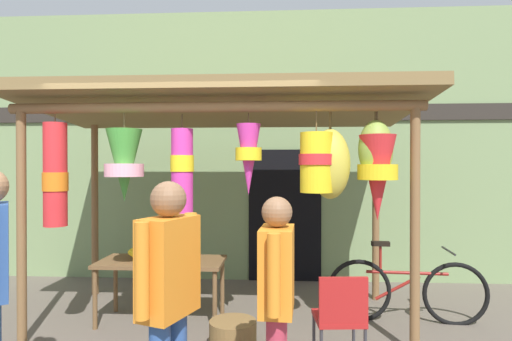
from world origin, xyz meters
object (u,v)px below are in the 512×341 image
at_px(shopper_by_bananas, 277,291).
at_px(display_table, 162,266).
at_px(wicker_basket_by_table, 233,336).
at_px(flower_heap_on_table, 164,252).
at_px(folding_chair, 340,314).
at_px(parked_bicycle, 406,291).
at_px(passerby_at_right, 169,290).

bearing_deg(shopper_by_bananas, display_table, 126.08).
bearing_deg(wicker_basket_by_table, flower_heap_on_table, 139.18).
bearing_deg(wicker_basket_by_table, folding_chair, -22.46).
relative_size(wicker_basket_by_table, parked_bicycle, 0.26).
bearing_deg(shopper_by_bananas, passerby_at_right, -157.95).
relative_size(display_table, shopper_by_bananas, 0.91).
height_order(wicker_basket_by_table, shopper_by_bananas, shopper_by_bananas).
bearing_deg(passerby_at_right, flower_heap_on_table, 106.62).
bearing_deg(display_table, parked_bicycle, 2.96).
height_order(flower_heap_on_table, passerby_at_right, passerby_at_right).
bearing_deg(flower_heap_on_table, passerby_at_right, -73.38).
distance_m(flower_heap_on_table, wicker_basket_by_table, 1.32).
height_order(shopper_by_bananas, passerby_at_right, passerby_at_right).
relative_size(folding_chair, passerby_at_right, 0.51).
distance_m(folding_chair, wicker_basket_by_table, 1.09).
bearing_deg(flower_heap_on_table, wicker_basket_by_table, -40.82).
relative_size(folding_chair, parked_bicycle, 0.48).
distance_m(flower_heap_on_table, passerby_at_right, 2.23).
distance_m(flower_heap_on_table, shopper_by_bananas, 2.27).
relative_size(shopper_by_bananas, passerby_at_right, 0.93).
xyz_separation_m(folding_chair, parked_bicycle, (0.90, 1.24, -0.16)).
xyz_separation_m(folding_chair, passerby_at_right, (-1.19, -0.98, 0.47)).
xyz_separation_m(flower_heap_on_table, passerby_at_right, (0.64, -2.13, 0.20)).
relative_size(wicker_basket_by_table, shopper_by_bananas, 0.29).
height_order(flower_heap_on_table, wicker_basket_by_table, flower_heap_on_table).
height_order(flower_heap_on_table, parked_bicycle, parked_bicycle).
relative_size(flower_heap_on_table, folding_chair, 0.94).
relative_size(display_table, parked_bicycle, 0.80).
bearing_deg(folding_chair, shopper_by_bananas, -126.53).
distance_m(display_table, passerby_at_right, 2.20).
xyz_separation_m(wicker_basket_by_table, parked_bicycle, (1.85, 0.85, 0.21)).
bearing_deg(parked_bicycle, shopper_by_bananas, -126.22).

